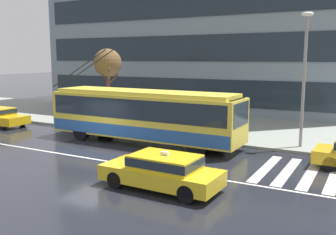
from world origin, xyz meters
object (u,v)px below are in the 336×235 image
object	(u,v)px
taxi_oncoming_far	(162,170)
street_tree_bare	(108,65)
pedestrian_at_shelter	(208,116)
trolleybus	(144,114)
pedestrian_approaching_curb	(156,117)
pedestrian_waiting_by_pole	(147,101)
street_lamp	(305,69)
pedestrian_walking_past	(180,118)
bus_shelter	(135,99)

from	to	relation	value
taxi_oncoming_far	street_tree_bare	bearing A→B (deg)	135.70
pedestrian_at_shelter	street_tree_bare	size ratio (longest dim) A/B	0.32
trolleybus	pedestrian_approaching_curb	xyz separation A→B (m)	(-0.67, 2.46, -0.52)
taxi_oncoming_far	pedestrian_approaching_curb	size ratio (longest dim) A/B	2.76
pedestrian_at_shelter	pedestrian_waiting_by_pole	xyz separation A→B (m)	(-4.71, 0.52, 0.61)
taxi_oncoming_far	street_tree_bare	size ratio (longest dim) A/B	0.86
street_lamp	street_tree_bare	xyz separation A→B (m)	(-12.81, 0.67, 0.08)
pedestrian_walking_past	street_tree_bare	size ratio (longest dim) A/B	0.31
trolleybus	pedestrian_waiting_by_pole	xyz separation A→B (m)	(-2.61, 4.61, 0.12)
trolleybus	bus_shelter	size ratio (longest dim) A/B	3.09
trolleybus	pedestrian_approaching_curb	distance (m)	2.60
pedestrian_at_shelter	pedestrian_waiting_by_pole	size ratio (longest dim) A/B	0.84
pedestrian_waiting_by_pole	pedestrian_at_shelter	bearing A→B (deg)	-6.32
trolleybus	pedestrian_walking_past	world-z (taller)	trolleybus
bus_shelter	pedestrian_walking_past	xyz separation A→B (m)	(3.80, -0.90, -0.86)
taxi_oncoming_far	pedestrian_walking_past	size ratio (longest dim) A/B	2.75
pedestrian_at_shelter	pedestrian_approaching_curb	distance (m)	3.22
pedestrian_waiting_by_pole	street_lamp	size ratio (longest dim) A/B	0.29
trolleybus	pedestrian_walking_past	xyz separation A→B (m)	(0.93, 2.60, -0.51)
pedestrian_approaching_curb	pedestrian_waiting_by_pole	world-z (taller)	pedestrian_waiting_by_pole
taxi_oncoming_far	pedestrian_walking_past	bearing A→B (deg)	113.04
bus_shelter	street_tree_bare	world-z (taller)	street_tree_bare
pedestrian_approaching_curb	pedestrian_walking_past	world-z (taller)	pedestrian_walking_past
taxi_oncoming_far	pedestrian_waiting_by_pole	xyz separation A→B (m)	(-7.17, 10.57, 1.02)
taxi_oncoming_far	trolleybus	bearing A→B (deg)	127.47
taxi_oncoming_far	pedestrian_waiting_by_pole	bearing A→B (deg)	124.16
taxi_oncoming_far	pedestrian_waiting_by_pole	distance (m)	12.81
bus_shelter	pedestrian_waiting_by_pole	xyz separation A→B (m)	(0.27, 1.12, -0.23)
trolleybus	pedestrian_approaching_curb	bearing A→B (deg)	105.24
taxi_oncoming_far	pedestrian_approaching_curb	xyz separation A→B (m)	(-5.23, 8.42, 0.38)
taxi_oncoming_far	pedestrian_waiting_by_pole	world-z (taller)	pedestrian_waiting_by_pole
taxi_oncoming_far	pedestrian_walking_past	xyz separation A→B (m)	(-3.64, 8.55, 0.39)
taxi_oncoming_far	bus_shelter	bearing A→B (deg)	128.21
pedestrian_at_shelter	street_tree_bare	xyz separation A→B (m)	(-7.05, -0.76, 3.10)
bus_shelter	pedestrian_at_shelter	world-z (taller)	bus_shelter
pedestrian_approaching_curb	pedestrian_walking_past	xyz separation A→B (m)	(1.60, 0.13, 0.01)
trolleybus	bus_shelter	xyz separation A→B (m)	(-2.88, 3.50, 0.35)
trolleybus	pedestrian_at_shelter	world-z (taller)	trolleybus
trolleybus	bus_shelter	bearing A→B (deg)	129.43
pedestrian_waiting_by_pole	pedestrian_walking_past	bearing A→B (deg)	-29.71
pedestrian_approaching_curb	pedestrian_waiting_by_pole	bearing A→B (deg)	131.99
street_lamp	pedestrian_at_shelter	bearing A→B (deg)	166.00
bus_shelter	pedestrian_waiting_by_pole	size ratio (longest dim) A/B	1.96
taxi_oncoming_far	bus_shelter	world-z (taller)	bus_shelter
bus_shelter	street_lamp	distance (m)	10.98
taxi_oncoming_far	pedestrian_waiting_by_pole	size ratio (longest dim) A/B	2.24
bus_shelter	street_lamp	size ratio (longest dim) A/B	0.57
bus_shelter	pedestrian_at_shelter	xyz separation A→B (m)	(4.98, 0.59, -0.83)
street_lamp	trolleybus	bearing A→B (deg)	-161.31
pedestrian_at_shelter	street_tree_bare	world-z (taller)	street_tree_bare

